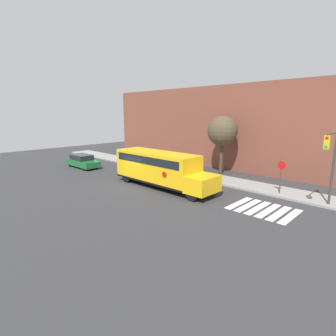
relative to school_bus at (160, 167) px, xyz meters
The scene contains 9 objects.
ground_plane 2.91m from the school_bus, 151.30° to the right, with size 60.00×60.00×0.00m, color #333335.
sidewalk_strip 5.97m from the school_bus, 111.11° to the left, with size 44.00×3.00×0.15m.
building_backdrop 12.39m from the school_bus, 99.91° to the left, with size 32.00×4.00×9.18m.
crosswalk_stripes 9.01m from the school_bus, ahead, with size 4.00×3.20×0.01m.
school_bus is the anchor object (origin of this frame).
parked_car 12.33m from the school_bus, behind, with size 4.72×1.85×1.48m.
stop_sign 9.57m from the school_bus, 28.55° to the left, with size 0.62×0.10×2.68m.
traffic_light 12.43m from the school_bus, 17.54° to the left, with size 0.28×2.65×5.23m.
tree_near_sidewalk 8.39m from the school_bus, 82.40° to the left, with size 3.04×3.04×5.95m.
Camera 1 is at (17.66, -14.05, 6.19)m, focal length 28.00 mm.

